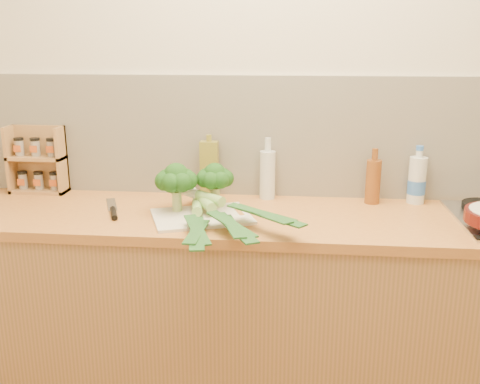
{
  "coord_description": "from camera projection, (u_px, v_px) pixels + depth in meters",
  "views": [
    {
      "loc": [
        0.08,
        -0.88,
        1.58
      ],
      "look_at": [
        -0.12,
        1.1,
        1.02
      ],
      "focal_mm": 40.0,
      "sensor_mm": 36.0,
      "label": 1
    }
  ],
  "objects": [
    {
      "name": "room_shell",
      "position": [
        275.0,
        137.0,
        2.39
      ],
      "size": [
        3.5,
        3.5,
        3.5
      ],
      "color": "beige",
      "rests_on": "ground"
    },
    {
      "name": "counter",
      "position": [
        270.0,
        314.0,
        2.3
      ],
      "size": [
        3.2,
        0.62,
        0.9
      ],
      "color": "#A97546",
      "rests_on": "ground"
    },
    {
      "name": "chopping_board",
      "position": [
        202.0,
        217.0,
        2.14
      ],
      "size": [
        0.46,
        0.4,
        0.01
      ],
      "primitive_type": "cube",
      "rotation": [
        0.0,
        0.0,
        0.36
      ],
      "color": "beige",
      "rests_on": "counter"
    },
    {
      "name": "broccoli_left",
      "position": [
        176.0,
        180.0,
        2.16
      ],
      "size": [
        0.17,
        0.17,
        0.2
      ],
      "color": "#9EB167",
      "rests_on": "chopping_board"
    },
    {
      "name": "broccoli_right",
      "position": [
        215.0,
        178.0,
        2.2
      ],
      "size": [
        0.16,
        0.16,
        0.19
      ],
      "color": "#9EB167",
      "rests_on": "chopping_board"
    },
    {
      "name": "leek_front",
      "position": [
        197.0,
        212.0,
        2.1
      ],
      "size": [
        0.17,
        0.67,
        0.04
      ],
      "rotation": [
        0.0,
        0.0,
        0.18
      ],
      "color": "white",
      "rests_on": "chopping_board"
    },
    {
      "name": "leek_mid",
      "position": [
        212.0,
        208.0,
        2.09
      ],
      "size": [
        0.36,
        0.63,
        0.04
      ],
      "rotation": [
        0.0,
        0.0,
        0.48
      ],
      "color": "white",
      "rests_on": "chopping_board"
    },
    {
      "name": "leek_back",
      "position": [
        223.0,
        202.0,
        2.11
      ],
      "size": [
        0.54,
        0.47,
        0.04
      ],
      "rotation": [
        0.0,
        0.0,
        0.87
      ],
      "color": "white",
      "rests_on": "chopping_board"
    },
    {
      "name": "chefs_knife",
      "position": [
        113.0,
        211.0,
        2.19
      ],
      "size": [
        0.15,
        0.31,
        0.02
      ],
      "rotation": [
        0.0,
        0.0,
        0.38
      ],
      "color": "silver",
      "rests_on": "counter"
    },
    {
      "name": "spice_rack",
      "position": [
        39.0,
        163.0,
        2.48
      ],
      "size": [
        0.26,
        0.1,
        0.31
      ],
      "color": "tan",
      "rests_on": "counter"
    },
    {
      "name": "oil_tin",
      "position": [
        209.0,
        169.0,
        2.4
      ],
      "size": [
        0.08,
        0.05,
        0.28
      ],
      "color": "olive",
      "rests_on": "counter"
    },
    {
      "name": "glass_bottle",
      "position": [
        267.0,
        174.0,
        2.38
      ],
      "size": [
        0.07,
        0.07,
        0.27
      ],
      "color": "silver",
      "rests_on": "counter"
    },
    {
      "name": "amber_bottle",
      "position": [
        373.0,
        181.0,
        2.31
      ],
      "size": [
        0.06,
        0.06,
        0.24
      ],
      "color": "brown",
      "rests_on": "counter"
    },
    {
      "name": "water_bottle",
      "position": [
        417.0,
        181.0,
        2.32
      ],
      "size": [
        0.08,
        0.08,
        0.23
      ],
      "color": "silver",
      "rests_on": "counter"
    }
  ]
}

